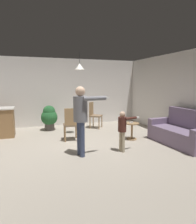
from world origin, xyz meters
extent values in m
plane|color=#9E9384|center=(0.00, 0.00, 0.00)|extent=(7.68, 7.68, 0.00)
cube|color=silver|center=(0.00, 3.20, 1.35)|extent=(6.40, 0.10, 2.70)
cube|color=silver|center=(3.20, 0.00, 1.35)|extent=(0.10, 6.40, 2.70)
cube|color=slate|center=(2.62, -0.58, 0.23)|extent=(0.93, 1.49, 0.45)
cube|color=slate|center=(2.95, -0.56, 0.73)|extent=(0.28, 1.45, 0.55)
cube|color=slate|center=(2.58, 0.23, 0.32)|extent=(0.86, 0.23, 0.63)
cylinder|color=#99754C|center=(2.90, 0.24, 0.03)|extent=(0.05, 0.05, 0.06)
cylinder|color=#99754C|center=(2.35, -1.40, 0.03)|extent=(0.05, 0.05, 0.06)
cylinder|color=#99754C|center=(2.25, 0.20, 0.03)|extent=(0.05, 0.05, 0.06)
cylinder|color=#99754C|center=(1.59, 0.31, 0.51)|extent=(0.44, 0.44, 0.03)
cylinder|color=#99754C|center=(1.59, 0.31, 0.24)|extent=(0.06, 0.06, 0.49)
cylinder|color=#99754C|center=(1.59, 0.31, 0.01)|extent=(0.31, 0.31, 0.03)
cylinder|color=#384260|center=(-0.24, -0.42, 0.42)|extent=(0.12, 0.12, 0.84)
cylinder|color=#384260|center=(-0.22, -0.60, 0.42)|extent=(0.12, 0.12, 0.84)
cylinder|color=slate|center=(-0.23, -0.51, 1.14)|extent=(0.33, 0.33, 0.59)
sphere|color=#D8AD8C|center=(-0.23, -0.51, 1.55)|extent=(0.23, 0.23, 0.23)
cylinder|color=slate|center=(-0.26, -0.32, 1.11)|extent=(0.10, 0.10, 0.56)
cylinder|color=slate|center=(0.07, -0.67, 1.38)|extent=(0.57, 0.17, 0.10)
cube|color=white|center=(0.38, -0.63, 1.38)|extent=(0.13, 0.05, 0.04)
cylinder|color=tan|center=(0.81, -0.54, 0.26)|extent=(0.08, 0.08, 0.52)
cylinder|color=tan|center=(0.83, -0.64, 0.26)|extent=(0.08, 0.08, 0.52)
cylinder|color=#4C261E|center=(0.82, -0.59, 0.71)|extent=(0.21, 0.21, 0.37)
sphere|color=#D8AD8C|center=(0.82, -0.59, 0.97)|extent=(0.14, 0.14, 0.14)
cylinder|color=#4C261E|center=(0.79, -0.47, 0.69)|extent=(0.06, 0.06, 0.35)
cylinder|color=#4C261E|center=(1.02, -0.66, 0.87)|extent=(0.35, 0.15, 0.06)
cube|color=white|center=(1.22, -0.61, 0.87)|extent=(0.13, 0.07, 0.04)
cylinder|color=#99754C|center=(-0.40, 0.71, 0.23)|extent=(0.04, 0.04, 0.45)
cylinder|color=#99754C|center=(-0.04, 0.68, 0.23)|extent=(0.04, 0.04, 0.45)
cylinder|color=#99754C|center=(-0.36, 1.07, 0.23)|extent=(0.04, 0.04, 0.45)
cylinder|color=#99754C|center=(0.00, 1.03, 0.23)|extent=(0.04, 0.04, 0.45)
cube|color=#7F664C|center=(-0.20, 0.87, 0.47)|extent=(0.46, 0.46, 0.05)
cube|color=#99754C|center=(-0.22, 0.68, 0.75)|extent=(0.38, 0.08, 0.50)
cylinder|color=#99754C|center=(1.01, 2.40, 0.23)|extent=(0.04, 0.04, 0.45)
cylinder|color=#99754C|center=(0.79, 2.12, 0.23)|extent=(0.04, 0.04, 0.45)
cylinder|color=#99754C|center=(1.30, 2.18, 0.23)|extent=(0.04, 0.04, 0.45)
cylinder|color=#99754C|center=(1.08, 1.90, 0.23)|extent=(0.04, 0.04, 0.45)
cube|color=#7F664C|center=(1.05, 2.15, 0.47)|extent=(0.59, 0.59, 0.05)
cube|color=#99754C|center=(0.90, 2.26, 0.75)|extent=(0.26, 0.32, 0.50)
cylinder|color=#4C4742|center=(-0.68, 2.39, 0.14)|extent=(0.35, 0.35, 0.27)
sphere|color=#235B2D|center=(-0.68, 2.39, 0.48)|extent=(0.60, 0.60, 0.60)
sphere|color=#235B2D|center=(-0.68, 2.39, 0.69)|extent=(0.45, 0.45, 0.45)
cube|color=white|center=(1.57, 0.31, 0.54)|extent=(0.13, 0.06, 0.04)
cone|color=silver|center=(0.22, 1.32, 2.25)|extent=(0.32, 0.32, 0.20)
cylinder|color=black|center=(0.22, 1.32, 2.52)|extent=(0.01, 0.01, 0.36)
camera|label=1|loc=(-1.36, -4.99, 1.75)|focal=31.92mm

